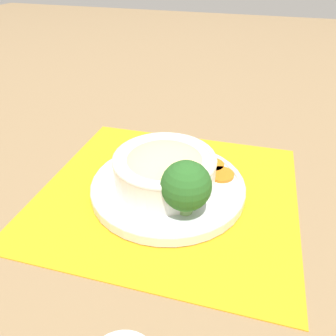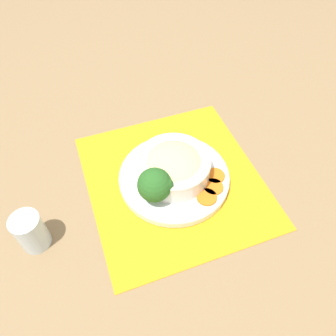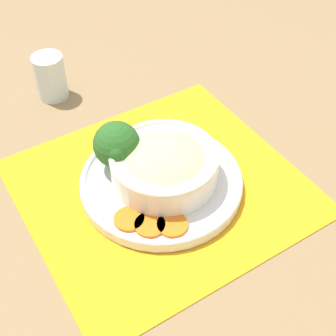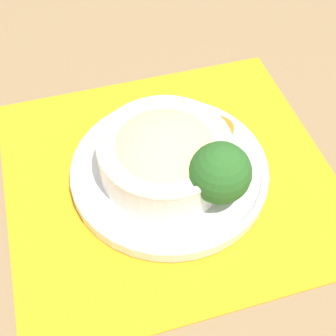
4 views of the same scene
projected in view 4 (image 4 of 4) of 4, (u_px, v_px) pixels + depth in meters
name	position (u px, v px, depth m)	size (l,w,h in m)	color
ground_plane	(169.00, 176.00, 0.65)	(4.00, 4.00, 0.00)	#8C704C
placemat	(169.00, 175.00, 0.65)	(0.44, 0.47, 0.00)	orange
plate	(169.00, 170.00, 0.64)	(0.27, 0.27, 0.02)	silver
bowl	(166.00, 155.00, 0.61)	(0.18, 0.18, 0.07)	silver
broccoli_floret	(220.00, 172.00, 0.57)	(0.08, 0.08, 0.09)	#759E51
carrot_slice_near	(217.00, 129.00, 0.68)	(0.05, 0.05, 0.01)	orange
carrot_slice_middle	(198.00, 119.00, 0.69)	(0.05, 0.05, 0.01)	orange
carrot_slice_far	(176.00, 115.00, 0.70)	(0.05, 0.05, 0.01)	orange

